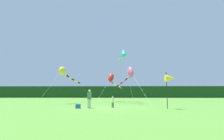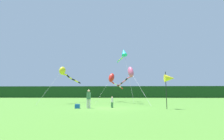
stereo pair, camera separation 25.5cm
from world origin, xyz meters
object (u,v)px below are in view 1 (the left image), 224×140
Objects in this scene: person_child at (113,101)px; kite_rainbow at (129,74)px; cooler_box at (78,106)px; kite_red at (112,79)px; person_adult at (89,98)px; kite_yellow at (64,72)px; banner_flag_pole at (170,79)px; kite_cyan at (123,53)px.

person_child is 0.11× the size of kite_rainbow.
cooler_box is at bearing -164.49° from person_child.
kite_rainbow is 1.12× the size of kite_red.
kite_rainbow is at bearing 61.14° from person_adult.
kite_yellow is at bearing 135.56° from person_child.
banner_flag_pole is 0.35× the size of kite_cyan.
kite_cyan reaches higher than kite_red.
banner_flag_pole reaches higher than person_child.
kite_cyan is (3.78, 14.18, 7.70)m from person_adult.
kite_red is (1.74, 13.39, 2.98)m from person_adult.
kite_red is (6.61, 5.72, -0.42)m from kite_yellow.
kite_cyan reaches higher than person_child.
person_child is at bearing 15.51° from cooler_box.
cooler_box is at bearing -108.52° from kite_cyan.
person_child is (2.19, 0.74, -0.37)m from person_adult.
person_child is 15.75m from kite_cyan.
person_adult is 1.29m from cooler_box.
kite_red is (2.75, 13.54, 3.76)m from cooler_box.
banner_flag_pole is 14.92m from kite_yellow.
kite_rainbow is at bearing 56.34° from cooler_box.
person_adult is at bearing -57.59° from kite_yellow.
kite_cyan reaches higher than kite_rainbow.
banner_flag_pole is at bearing -2.38° from cooler_box.
kite_rainbow reaches higher than cooler_box.
person_adult is 4.15× the size of cooler_box.
kite_yellow reaches higher than kite_red.
banner_flag_pole reaches higher than person_adult.
kite_red is (-0.46, 12.65, 3.35)m from person_child.
cooler_box is (-3.21, -0.89, -0.41)m from person_child.
kite_red is at bearing 78.51° from cooler_box.
cooler_box is 9.67m from kite_yellow.
kite_cyan is at bearing 36.90° from kite_yellow.
kite_cyan reaches higher than person_adult.
kite_yellow is (-7.07, 6.93, 3.77)m from person_child.
cooler_box is at bearing -171.72° from person_adult.
kite_yellow is at bearing -143.10° from kite_cyan.
kite_rainbow reaches higher than person_child.
kite_red is at bearing 40.85° from kite_yellow.
kite_cyan is 11.65m from kite_yellow.
kite_cyan is (-3.72, 14.68, 5.94)m from banner_flag_pole.
banner_flag_pole is 0.39× the size of kite_red.
kite_yellow is at bearing 116.26° from cooler_box.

